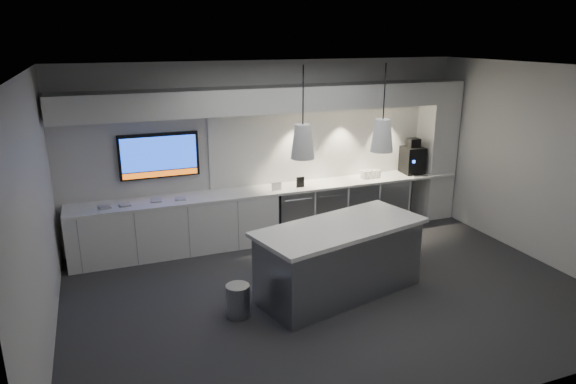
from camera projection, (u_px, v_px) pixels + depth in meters
name	position (u px, v px, depth m)	size (l,w,h in m)	color
floor	(332.00, 293.00, 7.04)	(7.00, 7.00, 0.00)	#313033
ceiling	(338.00, 69.00, 6.16)	(7.00, 7.00, 0.00)	black
wall_back	(271.00, 149.00, 8.83)	(7.00, 7.00, 0.00)	silver
wall_front	(464.00, 267.00, 4.37)	(7.00, 7.00, 0.00)	silver
wall_left	(36.00, 222.00, 5.41)	(7.00, 7.00, 0.00)	silver
wall_right	(542.00, 165.00, 7.80)	(7.00, 7.00, 0.00)	silver
back_counter	(278.00, 189.00, 8.73)	(6.80, 0.65, 0.04)	white
left_base_cabinets	(176.00, 227.00, 8.26)	(3.30, 0.63, 0.86)	white
fridge_unit_a	(292.00, 212.00, 8.94)	(0.60, 0.61, 0.85)	#92959A
fridge_unit_b	(324.00, 208.00, 9.16)	(0.60, 0.61, 0.85)	#92959A
fridge_unit_c	(356.00, 204.00, 9.38)	(0.60, 0.61, 0.85)	#92959A
fridge_unit_d	(386.00, 200.00, 9.59)	(0.60, 0.61, 0.85)	#92959A
backsplash	(335.00, 142.00, 9.21)	(4.60, 0.03, 1.30)	white
soffit	(277.00, 99.00, 8.30)	(6.90, 0.60, 0.40)	white
column	(436.00, 150.00, 9.72)	(0.55, 0.55, 2.60)	white
wall_tv	(159.00, 156.00, 8.12)	(1.25, 0.07, 0.72)	black
island	(340.00, 259.00, 6.91)	(2.51, 1.54, 0.99)	#92959A
bin	(238.00, 301.00, 6.41)	(0.30, 0.30, 0.42)	#92959A
coffee_machine	(413.00, 159.00, 9.58)	(0.40, 0.55, 0.66)	black
sign_black	(300.00, 182.00, 8.73)	(0.14, 0.02, 0.18)	black
sign_white	(277.00, 186.00, 8.57)	(0.18, 0.02, 0.14)	white
cup_cluster	(371.00, 174.00, 9.30)	(0.36, 0.17, 0.14)	white
tray_a	(105.00, 207.00, 7.70)	(0.16, 0.16, 0.03)	#A9A9A9
tray_b	(125.00, 205.00, 7.81)	(0.16, 0.16, 0.03)	#A9A9A9
tray_c	(156.00, 201.00, 8.01)	(0.16, 0.16, 0.03)	#A9A9A9
tray_d	(180.00, 199.00, 8.09)	(0.16, 0.16, 0.03)	#A9A9A9
pendant_left	(303.00, 141.00, 6.23)	(0.29, 0.29, 1.12)	white
pendant_right	(382.00, 135.00, 6.61)	(0.29, 0.29, 1.12)	white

